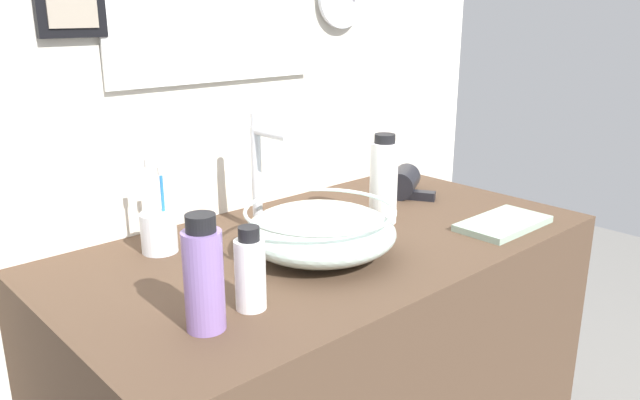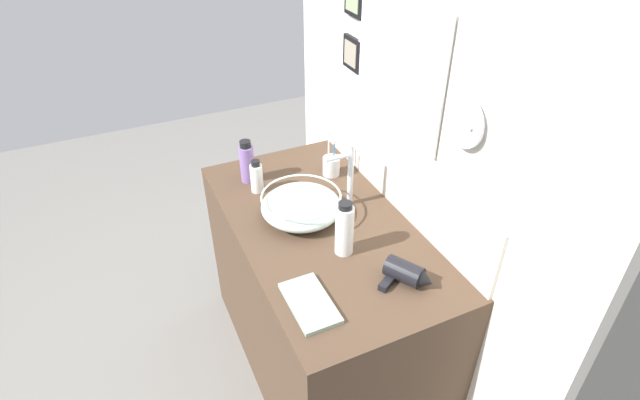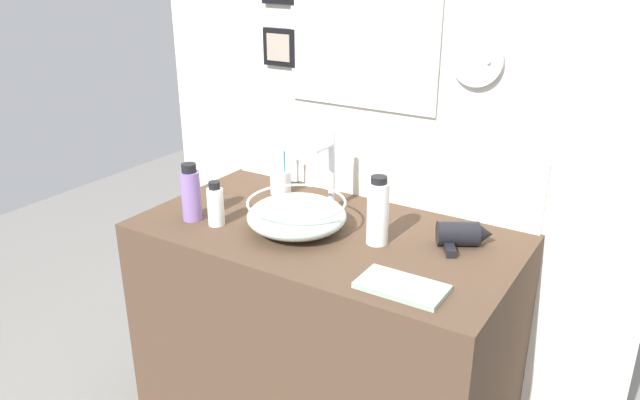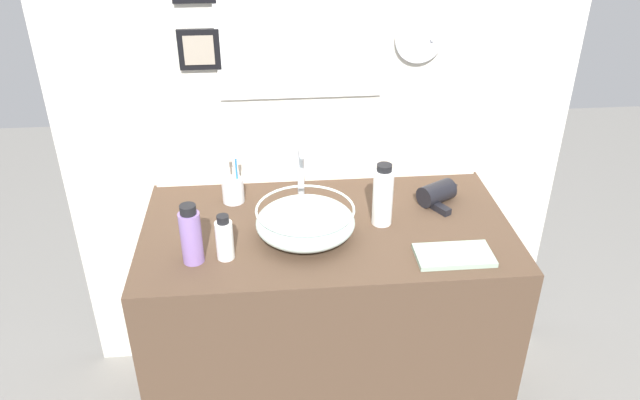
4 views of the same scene
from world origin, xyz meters
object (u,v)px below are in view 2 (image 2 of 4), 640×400
faucet (348,172)px  soap_dispenser (247,162)px  lotion_bottle (345,229)px  spray_bottle (257,177)px  hair_drier (407,274)px  hand_towel (310,303)px  glass_bowl_sink (301,206)px  toothbrush_cup (331,166)px

faucet → soap_dispenser: bearing=-138.3°
lotion_bottle → spray_bottle: size_ratio=1.45×
hair_drier → hand_towel: (-0.04, -0.35, -0.03)m
glass_bowl_sink → soap_dispenser: (-0.35, -0.11, 0.04)m
glass_bowl_sink → spray_bottle: spray_bottle is taller
faucet → toothbrush_cup: 0.27m
hair_drier → soap_dispenser: (-0.85, -0.29, 0.06)m
soap_dispenser → glass_bowl_sink: bearing=17.1°
soap_dispenser → hand_towel: (0.81, -0.05, -0.09)m
faucet → hand_towel: size_ratio=1.17×
glass_bowl_sink → lotion_bottle: (0.26, 0.06, 0.05)m
glass_bowl_sink → toothbrush_cup: size_ratio=1.54×
soap_dispenser → spray_bottle: size_ratio=1.31×
faucet → toothbrush_cup: bearing=169.5°
hand_towel → toothbrush_cup: bearing=149.2°
toothbrush_cup → lotion_bottle: (0.50, -0.19, 0.06)m
glass_bowl_sink → soap_dispenser: bearing=-162.9°
lotion_bottle → spray_bottle: 0.54m
hair_drier → hand_towel: 0.35m
glass_bowl_sink → hair_drier: bearing=20.2°
soap_dispenser → hair_drier: bearing=18.9°
spray_bottle → hand_towel: 0.71m
hair_drier → glass_bowl_sink: bearing=-159.8°
soap_dispenser → spray_bottle: (0.10, 0.01, -0.02)m
hair_drier → toothbrush_cup: toothbrush_cup is taller
glass_bowl_sink → spray_bottle: size_ratio=2.13×
toothbrush_cup → faucet: bearing=-10.5°
soap_dispenser → hand_towel: size_ratio=0.83×
hair_drier → lotion_bottle: (-0.23, -0.12, 0.07)m
lotion_bottle → hand_towel: (0.19, -0.23, -0.10)m
faucet → toothbrush_cup: (-0.24, 0.04, -0.11)m
glass_bowl_sink → lotion_bottle: lotion_bottle is taller
faucet → spray_bottle: size_ratio=1.85×
lotion_bottle → spray_bottle: lotion_bottle is taller
glass_bowl_sink → toothbrush_cup: 0.35m
glass_bowl_sink → hair_drier: (0.50, 0.18, -0.02)m
hair_drier → soap_dispenser: 0.90m
soap_dispenser → faucet: bearing=41.7°
spray_bottle → hair_drier: bearing=20.6°
hair_drier → soap_dispenser: bearing=-161.1°
lotion_bottle → soap_dispenser: bearing=-164.5°
soap_dispenser → hand_towel: soap_dispenser is taller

